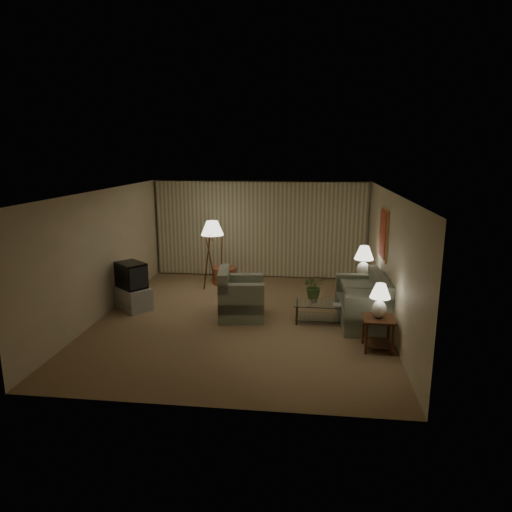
# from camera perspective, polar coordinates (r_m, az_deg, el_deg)

# --- Properties ---
(ground) EXTENTS (7.00, 7.00, 0.00)m
(ground) POSITION_cam_1_polar(r_m,az_deg,el_deg) (9.85, -1.76, -7.79)
(ground) COLOR tan
(ground) RESTS_ON ground
(room_shell) EXTENTS (6.04, 7.02, 2.72)m
(room_shell) POSITION_cam_1_polar(r_m,az_deg,el_deg) (10.84, -0.52, 3.73)
(room_shell) COLOR beige
(room_shell) RESTS_ON ground
(sofa) EXTENTS (1.89, 1.08, 0.80)m
(sofa) POSITION_cam_1_polar(r_m,az_deg,el_deg) (9.77, 13.05, -5.80)
(sofa) COLOR gray
(sofa) RESTS_ON ground
(armchair) EXTENTS (1.25, 1.21, 0.84)m
(armchair) POSITION_cam_1_polar(r_m,az_deg,el_deg) (9.78, -1.85, -5.31)
(armchair) COLOR gray
(armchair) RESTS_ON ground
(side_table_near) EXTENTS (0.55, 0.55, 0.60)m
(side_table_near) POSITION_cam_1_polar(r_m,az_deg,el_deg) (8.53, 15.01, -8.63)
(side_table_near) COLOR #391E0F
(side_table_near) RESTS_ON ground
(side_table_far) EXTENTS (0.52, 0.44, 0.60)m
(side_table_far) POSITION_cam_1_polar(r_m,az_deg,el_deg) (10.97, 13.15, -3.72)
(side_table_far) COLOR #391E0F
(side_table_far) RESTS_ON ground
(table_lamp_near) EXTENTS (0.36, 0.36, 0.63)m
(table_lamp_near) POSITION_cam_1_polar(r_m,az_deg,el_deg) (8.34, 15.24, -5.06)
(table_lamp_near) COLOR white
(table_lamp_near) RESTS_ON side_table_near
(table_lamp_far) EXTENTS (0.45, 0.45, 0.77)m
(table_lamp_far) POSITION_cam_1_polar(r_m,az_deg,el_deg) (10.81, 13.33, -0.41)
(table_lamp_far) COLOR white
(table_lamp_far) RESTS_ON side_table_far
(coffee_table) EXTENTS (1.12, 0.61, 0.41)m
(coffee_table) POSITION_cam_1_polar(r_m,az_deg,el_deg) (9.65, 8.08, -6.59)
(coffee_table) COLOR silver
(coffee_table) RESTS_ON ground
(tv_cabinet) EXTENTS (1.41, 1.41, 0.50)m
(tv_cabinet) POSITION_cam_1_polar(r_m,az_deg,el_deg) (10.72, -15.17, -5.09)
(tv_cabinet) COLOR #ADADAF
(tv_cabinet) RESTS_ON ground
(crt_tv) EXTENTS (1.14, 1.13, 0.57)m
(crt_tv) POSITION_cam_1_polar(r_m,az_deg,el_deg) (10.57, -15.34, -2.32)
(crt_tv) COLOR black
(crt_tv) RESTS_ON tv_cabinet
(floor_lamp) EXTENTS (0.57, 0.57, 1.77)m
(floor_lamp) POSITION_cam_1_polar(r_m,az_deg,el_deg) (11.76, -5.42, 0.32)
(floor_lamp) COLOR #391E0F
(floor_lamp) RESTS_ON ground
(ottoman) EXTENTS (0.71, 0.71, 0.44)m
(ottoman) POSITION_cam_1_polar(r_m,az_deg,el_deg) (12.35, -3.99, -2.42)
(ottoman) COLOR #9A4734
(ottoman) RESTS_ON ground
(vase) EXTENTS (0.20, 0.20, 0.16)m
(vase) POSITION_cam_1_polar(r_m,az_deg,el_deg) (9.58, 7.23, -5.35)
(vase) COLOR white
(vase) RESTS_ON coffee_table
(flowers) EXTENTS (0.59, 0.56, 0.51)m
(flowers) POSITION_cam_1_polar(r_m,az_deg,el_deg) (9.48, 7.28, -3.42)
(flowers) COLOR #496D30
(flowers) RESTS_ON vase
(book) EXTENTS (0.17, 0.23, 0.02)m
(book) POSITION_cam_1_polar(r_m,az_deg,el_deg) (9.52, 9.64, -5.99)
(book) COLOR olive
(book) RESTS_ON coffee_table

